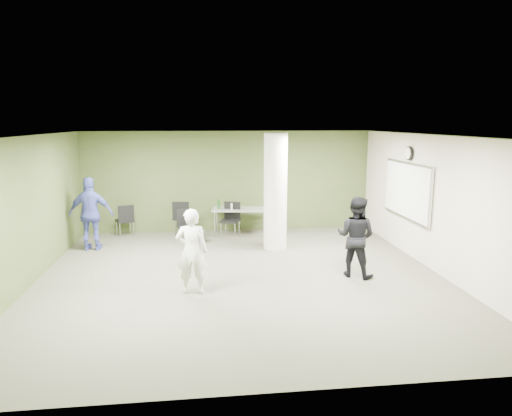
{
  "coord_description": "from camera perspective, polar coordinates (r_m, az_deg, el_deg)",
  "views": [
    {
      "loc": [
        -0.73,
        -8.68,
        3.07
      ],
      "look_at": [
        0.41,
        1.0,
        1.2
      ],
      "focal_mm": 32.0,
      "sensor_mm": 36.0,
      "label": 1
    }
  ],
  "objects": [
    {
      "name": "wall_clock",
      "position": [
        10.95,
        18.57,
        6.5
      ],
      "size": [
        0.06,
        0.32,
        0.32
      ],
      "color": "black",
      "rests_on": "wall_right_cream"
    },
    {
      "name": "man_blue",
      "position": [
        11.59,
        -19.92,
        -0.69
      ],
      "size": [
        1.06,
        0.49,
        1.77
      ],
      "primitive_type": "imported",
      "rotation": [
        0.0,
        0.0,
        3.08
      ],
      "color": "#424BA3",
      "rests_on": "floor"
    },
    {
      "name": "floor",
      "position": [
        9.24,
        -1.83,
        -8.58
      ],
      "size": [
        8.0,
        8.0,
        0.0
      ],
      "primitive_type": "plane",
      "color": "#4B4B3B",
      "rests_on": "ground"
    },
    {
      "name": "whiteboard",
      "position": [
        11.04,
        18.3,
        2.1
      ],
      "size": [
        0.05,
        2.3,
        1.3
      ],
      "color": "silver",
      "rests_on": "wall_right_cream"
    },
    {
      "name": "wall_left",
      "position": [
        9.43,
        -26.9,
        -0.56
      ],
      "size": [
        0.02,
        8.0,
        2.8
      ],
      "primitive_type": "cube",
      "color": "#405226",
      "rests_on": "floor"
    },
    {
      "name": "chair_table_right",
      "position": [
        12.2,
        -3.15,
        -1.12
      ],
      "size": [
        0.6,
        0.6,
        0.94
      ],
      "rotation": [
        0.0,
        0.0,
        -0.37
      ],
      "color": "black",
      "rests_on": "floor"
    },
    {
      "name": "wastebasket",
      "position": [
        11.77,
        -7.09,
        -3.55
      ],
      "size": [
        0.28,
        0.28,
        0.33
      ],
      "primitive_type": "cylinder",
      "color": "#4C4C4C",
      "rests_on": "floor"
    },
    {
      "name": "woman_white",
      "position": [
        8.24,
        -8.03,
        -5.4
      ],
      "size": [
        0.6,
        0.42,
        1.56
      ],
      "primitive_type": "imported",
      "rotation": [
        0.0,
        0.0,
        3.06
      ],
      "color": "white",
      "rests_on": "floor"
    },
    {
      "name": "wall_right_cream",
      "position": [
        10.03,
        21.53,
        0.48
      ],
      "size": [
        0.02,
        8.0,
        2.8
      ],
      "primitive_type": "cube",
      "color": "beige",
      "rests_on": "floor"
    },
    {
      "name": "ceiling",
      "position": [
        8.72,
        -1.95,
        9.05
      ],
      "size": [
        8.0,
        8.0,
        0.0
      ],
      "primitive_type": "plane",
      "rotation": [
        3.14,
        0.0,
        0.0
      ],
      "color": "white",
      "rests_on": "wall_back"
    },
    {
      "name": "man_black",
      "position": [
        9.28,
        12.36,
        -3.52
      ],
      "size": [
        1.0,
        0.97,
        1.62
      ],
      "primitive_type": "imported",
      "rotation": [
        0.0,
        0.0,
        2.49
      ],
      "color": "black",
      "rests_on": "floor"
    },
    {
      "name": "folding_table",
      "position": [
        12.37,
        -1.97,
        -0.29
      ],
      "size": [
        1.62,
        0.87,
        0.98
      ],
      "rotation": [
        0.0,
        0.0,
        -0.13
      ],
      "color": "gray",
      "rests_on": "floor"
    },
    {
      "name": "chair_table_left",
      "position": [
        11.77,
        -8.76,
        -1.92
      ],
      "size": [
        0.51,
        0.51,
        0.86
      ],
      "rotation": [
        0.0,
        0.0,
        0.23
      ],
      "color": "black",
      "rests_on": "floor"
    },
    {
      "name": "column",
      "position": [
        10.95,
        2.44,
        2.05
      ],
      "size": [
        0.56,
        0.56,
        2.8
      ],
      "primitive_type": "cylinder",
      "color": "silver",
      "rests_on": "floor"
    },
    {
      "name": "chair_back_left",
      "position": [
        12.7,
        -16.02,
        -1.23
      ],
      "size": [
        0.57,
        0.57,
        0.87
      ],
      "rotation": [
        0.0,
        0.0,
        3.54
      ],
      "color": "black",
      "rests_on": "floor"
    },
    {
      "name": "chair_back_right",
      "position": [
        12.52,
        -9.23,
        -0.9
      ],
      "size": [
        0.56,
        0.56,
        0.95
      ],
      "rotation": [
        0.0,
        0.0,
        2.93
      ],
      "color": "black",
      "rests_on": "floor"
    },
    {
      "name": "wall_back",
      "position": [
        12.81,
        -3.41,
        3.33
      ],
      "size": [
        8.0,
        2.8,
        0.02
      ],
      "primitive_type": "cube",
      "rotation": [
        1.57,
        0.0,
        0.0
      ],
      "color": "#405226",
      "rests_on": "floor"
    }
  ]
}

